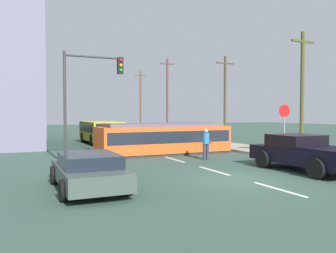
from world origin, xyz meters
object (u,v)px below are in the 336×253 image
streetcar_tram (164,138)px  utility_pole_mid (225,97)px  traffic_light_mast (88,86)px  pedestrian_crossing (206,142)px  stop_sign (284,118)px  utility_pole_distant (140,100)px  parked_sedan_near (88,171)px  pickup_truck_parked (305,153)px  utility_pole_far (167,95)px  city_bus (101,131)px  utility_pole_near (302,90)px

streetcar_tram → utility_pole_mid: 11.37m
traffic_light_mast → pedestrian_crossing: bearing=-10.3°
stop_sign → streetcar_tram: bearing=151.2°
utility_pole_distant → streetcar_tram: bearing=-106.9°
utility_pole_mid → utility_pole_distant: (0.06, 22.47, 0.61)m
streetcar_tram → parked_sedan_near: streetcar_tram is taller
utility_pole_distant → stop_sign: bearing=-94.5°
pickup_truck_parked → parked_sedan_near: bearing=178.7°
pickup_truck_parked → pedestrian_crossing: bearing=111.9°
pickup_truck_parked → utility_pole_far: utility_pole_far is taller
pedestrian_crossing → utility_pole_mid: (7.76, 9.86, 3.01)m
utility_pole_far → utility_pole_distant: bearing=86.8°
pedestrian_crossing → traffic_light_mast: bearing=169.7°
streetcar_tram → city_bus: (-1.78, 8.85, 0.06)m
pedestrian_crossing → city_bus: bearing=103.0°
utility_pole_mid → streetcar_tram: bearing=-143.2°
pedestrian_crossing → utility_pole_near: (7.09, 0.28, 3.02)m
streetcar_tram → stop_sign: size_ratio=2.83×
traffic_light_mast → utility_pole_far: 24.05m
traffic_light_mast → city_bus: bearing=73.7°
pedestrian_crossing → pickup_truck_parked: (1.98, -4.92, -0.15)m
utility_pole_mid → utility_pole_far: size_ratio=0.84×
pickup_truck_parked → city_bus: bearing=105.7°
streetcar_tram → pickup_truck_parked: bearing=-69.8°
city_bus → utility_pole_distant: bearing=62.2°
parked_sedan_near → traffic_light_mast: traffic_light_mast is taller
utility_pole_near → city_bus: bearing=129.9°
stop_sign → pickup_truck_parked: bearing=-124.6°
parked_sedan_near → utility_pole_far: (14.39, 25.87, 4.03)m
parked_sedan_near → utility_pole_far: 29.87m
stop_sign → utility_pole_far: (1.94, 21.34, 2.46)m
streetcar_tram → utility_pole_distant: utility_pole_distant is taller
stop_sign → traffic_light_mast: traffic_light_mast is taller
stop_sign → utility_pole_mid: (2.50, 10.04, 1.76)m
city_bus → utility_pole_distant: (10.63, 20.20, 3.52)m
utility_pole_mid → pedestrian_crossing: bearing=-128.2°
traffic_light_mast → utility_pole_mid: utility_pole_mid is taller
parked_sedan_near → utility_pole_near: bearing=19.3°
utility_pole_near → parked_sedan_near: bearing=-160.7°
city_bus → stop_sign: (8.07, -12.32, 1.15)m
utility_pole_near → traffic_light_mast: bearing=176.5°
utility_pole_near → utility_pole_distant: size_ratio=0.87×
parked_sedan_near → stop_sign: (12.45, 4.53, 1.57)m
streetcar_tram → utility_pole_far: bearing=65.3°
pickup_truck_parked → utility_pole_mid: utility_pole_mid is taller
city_bus → pedestrian_crossing: bearing=-77.0°
city_bus → pedestrian_crossing: 12.46m
utility_pole_near → utility_pole_far: (0.10, 20.88, 0.69)m
traffic_light_mast → utility_pole_near: 13.15m
stop_sign → parked_sedan_near: bearing=-160.0°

